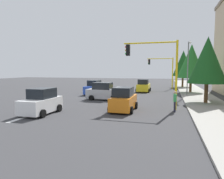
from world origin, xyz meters
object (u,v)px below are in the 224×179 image
object	(u,v)px
tree_roadside_far	(183,63)
car_blue	(94,88)
car_yellow	(143,86)
traffic_signal_near_left	(155,61)
street_lamp_curbside	(188,62)
tree_roadside_near	(207,60)
traffic_signal_far_left	(162,67)
car_white	(41,102)
car_silver	(104,92)
car_orange	(123,100)
pedestrian_crossing	(175,101)
tree_roadside_mid	(191,61)

from	to	relation	value
tree_roadside_far	car_blue	distance (m)	20.24
car_yellow	traffic_signal_near_left	bearing A→B (deg)	10.74
street_lamp_curbside	tree_roadside_near	world-z (taller)	street_lamp_curbside
traffic_signal_far_left	car_white	bearing A→B (deg)	-18.68
tree_roadside_near	car_silver	size ratio (longest dim) A/B	1.69
tree_roadside_near	car_orange	size ratio (longest dim) A/B	1.79
tree_roadside_far	pedestrian_crossing	xyz separation A→B (m)	(24.87, -2.09, -3.79)
pedestrian_crossing	car_white	bearing A→B (deg)	-70.53
car_orange	car_silver	bearing A→B (deg)	-147.46
pedestrian_crossing	car_orange	bearing A→B (deg)	-81.14
street_lamp_curbside	car_white	xyz separation A→B (m)	(14.00, -11.76, -3.45)
traffic_signal_near_left	street_lamp_curbside	bearing A→B (deg)	160.12
traffic_signal_near_left	tree_roadside_near	xyz separation A→B (m)	(-4.00, 4.78, 0.22)
traffic_signal_near_left	car_white	distance (m)	9.92
car_white	car_orange	size ratio (longest dim) A/B	0.97
traffic_signal_far_left	car_yellow	xyz separation A→B (m)	(6.16, -2.59, -3.08)
car_yellow	car_silver	bearing A→B (deg)	-18.58
traffic_signal_near_left	car_orange	distance (m)	4.31
street_lamp_curbside	car_yellow	bearing A→B (deg)	-124.73
tree_roadside_far	car_blue	world-z (taller)	tree_roadside_far
tree_roadside_near	car_yellow	size ratio (longest dim) A/B	1.84
car_silver	car_blue	world-z (taller)	same
traffic_signal_far_left	pedestrian_crossing	world-z (taller)	traffic_signal_far_left
tree_roadside_near	street_lamp_curbside	bearing A→B (deg)	-166.95
street_lamp_curbside	pedestrian_crossing	size ratio (longest dim) A/B	4.12
car_blue	pedestrian_crossing	distance (m)	14.31
traffic_signal_far_left	tree_roadside_far	size ratio (longest dim) A/B	0.78
street_lamp_curbside	car_yellow	world-z (taller)	street_lamp_curbside
tree_roadside_far	car_silver	bearing A→B (deg)	-25.89
tree_roadside_near	pedestrian_crossing	size ratio (longest dim) A/B	3.91
car_white	car_yellow	distance (m)	19.09
tree_roadside_far	traffic_signal_far_left	bearing A→B (deg)	-43.62
car_yellow	pedestrian_crossing	world-z (taller)	car_yellow
car_orange	tree_roadside_mid	bearing A→B (deg)	156.66
street_lamp_curbside	car_orange	world-z (taller)	street_lamp_curbside
traffic_signal_near_left	street_lamp_curbside	size ratio (longest dim) A/B	0.84
traffic_signal_far_left	street_lamp_curbside	size ratio (longest dim) A/B	0.80
street_lamp_curbside	car_yellow	size ratio (longest dim) A/B	1.94
car_silver	pedestrian_crossing	world-z (taller)	car_silver
car_orange	car_white	bearing A→B (deg)	-63.81
tree_roadside_mid	car_blue	size ratio (longest dim) A/B	1.81
traffic_signal_far_left	street_lamp_curbside	distance (m)	10.97
traffic_signal_near_left	car_orange	xyz separation A→B (m)	(1.51, -2.42, -3.24)
street_lamp_curbside	car_white	size ratio (longest dim) A/B	1.94
tree_roadside_far	pedestrian_crossing	size ratio (longest dim) A/B	4.22
traffic_signal_near_left	tree_roadside_near	size ratio (longest dim) A/B	0.88
traffic_signal_near_left	traffic_signal_far_left	bearing A→B (deg)	-179.90
car_blue	traffic_signal_near_left	bearing A→B (deg)	45.70
car_yellow	street_lamp_curbside	bearing A→B (deg)	55.27
car_yellow	car_blue	size ratio (longest dim) A/B	0.92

